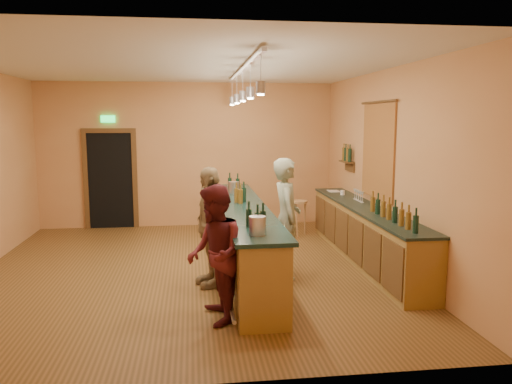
{
  "coord_description": "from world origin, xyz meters",
  "views": [
    {
      "loc": [
        0.08,
        -7.75,
        2.38
      ],
      "look_at": [
        1.11,
        0.2,
        1.22
      ],
      "focal_mm": 35.0,
      "sensor_mm": 36.0,
      "label": 1
    }
  ],
  "objects": [
    {
      "name": "floor",
      "position": [
        0.0,
        0.0,
        0.0
      ],
      "size": [
        7.0,
        7.0,
        0.0
      ],
      "primitive_type": "plane",
      "color": "#533917",
      "rests_on": "ground"
    },
    {
      "name": "ceiling",
      "position": [
        0.0,
        0.0,
        3.2
      ],
      "size": [
        6.5,
        7.0,
        0.02
      ],
      "primitive_type": "cube",
      "color": "silver",
      "rests_on": "wall_back"
    },
    {
      "name": "wall_back",
      "position": [
        0.0,
        3.5,
        1.6
      ],
      "size": [
        6.5,
        0.02,
        3.2
      ],
      "primitive_type": "cube",
      "color": "#BC7A46",
      "rests_on": "floor"
    },
    {
      "name": "wall_front",
      "position": [
        0.0,
        -3.5,
        1.6
      ],
      "size": [
        6.5,
        0.02,
        3.2
      ],
      "primitive_type": "cube",
      "color": "#BC7A46",
      "rests_on": "floor"
    },
    {
      "name": "wall_right",
      "position": [
        3.25,
        0.0,
        1.6
      ],
      "size": [
        0.02,
        7.0,
        3.2
      ],
      "primitive_type": "cube",
      "color": "#BC7A46",
      "rests_on": "floor"
    },
    {
      "name": "doorway",
      "position": [
        -1.7,
        3.47,
        1.13
      ],
      "size": [
        1.15,
        0.09,
        2.48
      ],
      "color": "black",
      "rests_on": "wall_back"
    },
    {
      "name": "tapestry",
      "position": [
        3.23,
        0.4,
        1.85
      ],
      "size": [
        0.03,
        1.4,
        1.6
      ],
      "primitive_type": "cube",
      "color": "maroon",
      "rests_on": "wall_right"
    },
    {
      "name": "bottle_shelf",
      "position": [
        3.17,
        1.9,
        1.67
      ],
      "size": [
        0.17,
        0.55,
        0.54
      ],
      "color": "#553019",
      "rests_on": "wall_right"
    },
    {
      "name": "back_counter",
      "position": [
        2.97,
        0.18,
        0.49
      ],
      "size": [
        0.6,
        4.55,
        1.27
      ],
      "color": "olive",
      "rests_on": "floor"
    },
    {
      "name": "tasting_bar",
      "position": [
        0.88,
        -0.0,
        0.61
      ],
      "size": [
        0.73,
        5.1,
        1.38
      ],
      "color": "olive",
      "rests_on": "floor"
    },
    {
      "name": "pendant_track",
      "position": [
        0.88,
        -0.0,
        2.98
      ],
      "size": [
        0.11,
        4.6,
        0.5
      ],
      "color": "silver",
      "rests_on": "ceiling"
    },
    {
      "name": "bartender",
      "position": [
        1.48,
        -0.49,
        0.91
      ],
      "size": [
        0.46,
        0.68,
        1.82
      ],
      "primitive_type": "imported",
      "rotation": [
        0.0,
        0.0,
        1.54
      ],
      "color": "gray",
      "rests_on": "floor"
    },
    {
      "name": "customer_a",
      "position": [
        0.33,
        -2.07,
        0.82
      ],
      "size": [
        0.69,
        0.85,
        1.64
      ],
      "primitive_type": "imported",
      "rotation": [
        0.0,
        0.0,
        -1.48
      ],
      "color": "#59191E",
      "rests_on": "floor"
    },
    {
      "name": "customer_b",
      "position": [
        0.33,
        -0.73,
        0.87
      ],
      "size": [
        0.67,
        1.09,
        1.73
      ],
      "primitive_type": "imported",
      "rotation": [
        0.0,
        0.0,
        -1.3
      ],
      "color": "#997A51",
      "rests_on": "floor"
    },
    {
      "name": "bar_stool",
      "position": [
        2.26,
        2.2,
        0.58
      ],
      "size": [
        0.35,
        0.35,
        0.73
      ],
      "rotation": [
        0.0,
        0.0,
        -0.32
      ],
      "color": "#9E7A47",
      "rests_on": "floor"
    }
  ]
}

